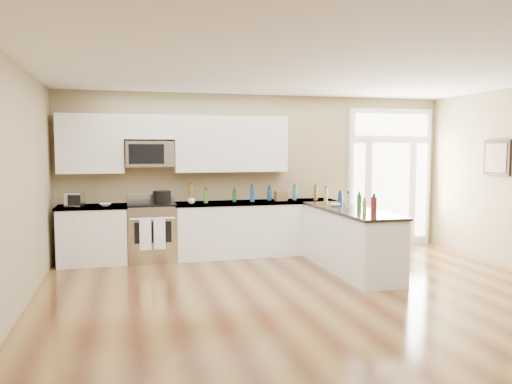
# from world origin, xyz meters

# --- Properties ---
(ground) EXTENTS (8.00, 8.00, 0.00)m
(ground) POSITION_xyz_m (0.00, 0.00, 0.00)
(ground) COLOR #502D16
(room_shell) EXTENTS (8.00, 8.00, 8.00)m
(room_shell) POSITION_xyz_m (0.00, 0.00, 1.71)
(room_shell) COLOR #9C8A63
(room_shell) RESTS_ON ground
(back_cabinet_left) EXTENTS (1.10, 0.66, 0.94)m
(back_cabinet_left) POSITION_xyz_m (-2.87, 3.69, 0.44)
(back_cabinet_left) COLOR white
(back_cabinet_left) RESTS_ON ground
(back_cabinet_right) EXTENTS (2.85, 0.66, 0.94)m
(back_cabinet_right) POSITION_xyz_m (-0.16, 3.69, 0.44)
(back_cabinet_right) COLOR white
(back_cabinet_right) RESTS_ON ground
(peninsula_cabinet) EXTENTS (0.69, 2.32, 0.94)m
(peninsula_cabinet) POSITION_xyz_m (0.93, 2.24, 0.43)
(peninsula_cabinet) COLOR white
(peninsula_cabinet) RESTS_ON ground
(upper_cabinet_left) EXTENTS (1.04, 0.33, 0.95)m
(upper_cabinet_left) POSITION_xyz_m (-2.88, 3.83, 1.93)
(upper_cabinet_left) COLOR white
(upper_cabinet_left) RESTS_ON room_shell
(upper_cabinet_right) EXTENTS (1.94, 0.33, 0.95)m
(upper_cabinet_right) POSITION_xyz_m (-0.57, 3.83, 1.93)
(upper_cabinet_right) COLOR white
(upper_cabinet_right) RESTS_ON room_shell
(upper_cabinet_short) EXTENTS (0.82, 0.33, 0.40)m
(upper_cabinet_short) POSITION_xyz_m (-1.95, 3.83, 2.20)
(upper_cabinet_short) COLOR white
(upper_cabinet_short) RESTS_ON room_shell
(microwave) EXTENTS (0.78, 0.41, 0.42)m
(microwave) POSITION_xyz_m (-1.95, 3.80, 1.76)
(microwave) COLOR silver
(microwave) RESTS_ON room_shell
(entry_door) EXTENTS (1.70, 0.10, 2.60)m
(entry_door) POSITION_xyz_m (2.55, 3.95, 1.30)
(entry_door) COLOR white
(entry_door) RESTS_ON ground
(wall_art_near) EXTENTS (0.05, 0.58, 0.58)m
(wall_art_near) POSITION_xyz_m (3.47, 2.20, 1.70)
(wall_art_near) COLOR black
(wall_art_near) RESTS_ON room_shell
(kitchen_range) EXTENTS (0.78, 0.69, 1.08)m
(kitchen_range) POSITION_xyz_m (-1.94, 3.69, 0.48)
(kitchen_range) COLOR silver
(kitchen_range) RESTS_ON ground
(stockpot) EXTENTS (0.32, 0.32, 0.23)m
(stockpot) POSITION_xyz_m (-1.78, 3.59, 1.06)
(stockpot) COLOR black
(stockpot) RESTS_ON kitchen_range
(toaster_oven) EXTENTS (0.31, 0.28, 0.22)m
(toaster_oven) POSITION_xyz_m (-3.12, 3.61, 1.05)
(toaster_oven) COLOR silver
(toaster_oven) RESTS_ON back_cabinet_left
(cardboard_box) EXTENTS (0.21, 0.16, 0.17)m
(cardboard_box) POSITION_xyz_m (0.28, 3.67, 1.02)
(cardboard_box) COLOR brown
(cardboard_box) RESTS_ON back_cabinet_right
(bowl_left) EXTENTS (0.19, 0.19, 0.04)m
(bowl_left) POSITION_xyz_m (-2.66, 3.55, 0.96)
(bowl_left) COLOR white
(bowl_left) RESTS_ON back_cabinet_left
(bowl_peninsula) EXTENTS (0.18, 0.18, 0.05)m
(bowl_peninsula) POSITION_xyz_m (0.84, 2.60, 0.96)
(bowl_peninsula) COLOR white
(bowl_peninsula) RESTS_ON peninsula_cabinet
(cup_counter) EXTENTS (0.13, 0.13, 0.09)m
(cup_counter) POSITION_xyz_m (-1.30, 3.55, 0.99)
(cup_counter) COLOR white
(cup_counter) RESTS_ON back_cabinet_right
(counter_bottles) EXTENTS (2.35, 2.45, 0.31)m
(counter_bottles) POSITION_xyz_m (0.25, 3.02, 1.06)
(counter_bottles) COLOR #19591E
(counter_bottles) RESTS_ON back_cabinet_right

